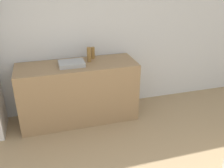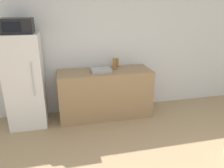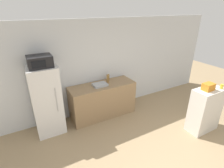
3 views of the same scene
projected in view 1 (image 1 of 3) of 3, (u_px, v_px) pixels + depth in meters
The scene contains 5 objects.
wall_back at pixel (76, 34), 3.89m from camera, with size 8.00×0.06×2.60m, color silver.
counter at pixel (79, 92), 3.90m from camera, with size 1.80×0.63×0.93m, color #937551.
sink_basin at pixel (72, 64), 3.65m from camera, with size 0.37×0.28×0.06m, color #9EA3A8.
bottle_tall at pixel (89, 54), 3.77m from camera, with size 0.06×0.06×0.22m, color olive.
bottle_short at pixel (93, 53), 3.91m from camera, with size 0.06×0.06×0.18m, color olive.
Camera 1 is at (-0.54, -0.80, 2.23)m, focal length 40.00 mm.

